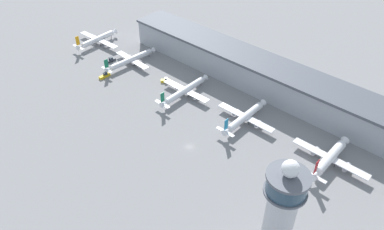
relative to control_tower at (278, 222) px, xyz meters
name	(u,v)px	position (x,y,z in m)	size (l,w,h in m)	color
ground_plane	(189,147)	(-66.52, 28.33, -27.73)	(1000.00, 1000.00, 0.00)	gray
terminal_building	(267,77)	(-66.52, 98.33, -18.11)	(210.57, 25.00, 19.05)	#A3A8B2
control_tower	(278,222)	(0.00, 0.00, 0.00)	(13.67, 13.67, 55.89)	silver
airplane_gate_alpha	(98,39)	(-193.28, 64.64, -23.61)	(39.50, 36.15, 12.88)	white
airplane_gate_bravo	(131,60)	(-152.21, 62.18, -23.94)	(31.74, 41.14, 11.60)	silver
airplane_gate_charlie	(185,90)	(-99.51, 60.04, -23.88)	(33.82, 39.93, 11.97)	silver
airplane_gate_delta	(245,117)	(-57.20, 63.45, -23.64)	(35.63, 36.64, 12.60)	silver
airplane_gate_echo	(330,158)	(-8.07, 65.14, -23.44)	(39.10, 34.45, 14.06)	white
service_truck_catering	(110,60)	(-165.98, 54.78, -26.66)	(3.06, 8.06, 3.08)	black
service_truck_fuel	(105,76)	(-152.62, 39.89, -26.64)	(2.26, 7.84, 3.14)	black
service_truck_water	(165,81)	(-119.27, 62.65, -26.67)	(5.77, 5.66, 3.07)	black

